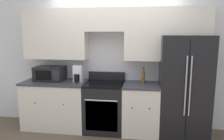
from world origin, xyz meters
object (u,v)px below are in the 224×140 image
oven_range (104,106)px  refrigerator (183,86)px  microwave (50,73)px  bottle (143,77)px

oven_range → refrigerator: 1.50m
microwave → bottle: (1.81, 0.01, -0.02)m
refrigerator → bottle: refrigerator is taller
refrigerator → bottle: size_ratio=6.00×
refrigerator → microwave: (-2.53, 0.00, 0.16)m
oven_range → bottle: 0.92m
microwave → bottle: bearing=0.2°
oven_range → refrigerator: (1.44, 0.07, 0.44)m
refrigerator → bottle: 0.73m
oven_range → microwave: 1.24m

